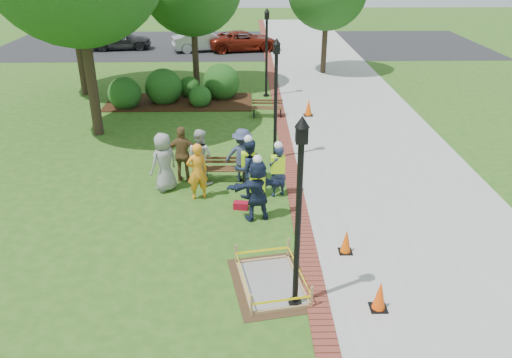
{
  "coord_description": "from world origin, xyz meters",
  "views": [
    {
      "loc": [
        0.25,
        -11.52,
        7.08
      ],
      "look_at": [
        0.5,
        1.2,
        1.0
      ],
      "focal_mm": 35.0,
      "sensor_mm": 36.0,
      "label": 1
    }
  ],
  "objects_px": {
    "cone_front": "(380,296)",
    "lamp_near": "(299,203)",
    "hivis_worker_c": "(248,167)",
    "wet_concrete_pad": "(271,276)",
    "bench_near": "(225,174)",
    "hivis_worker_b": "(278,169)",
    "hivis_worker_a": "(257,188)"
  },
  "relations": [
    {
      "from": "wet_concrete_pad",
      "to": "lamp_near",
      "type": "bearing_deg",
      "value": -56.35
    },
    {
      "from": "cone_front",
      "to": "hivis_worker_a",
      "type": "bearing_deg",
      "value": 122.52
    },
    {
      "from": "hivis_worker_c",
      "to": "bench_near",
      "type": "bearing_deg",
      "value": 124.81
    },
    {
      "from": "lamp_near",
      "to": "bench_near",
      "type": "bearing_deg",
      "value": 105.59
    },
    {
      "from": "wet_concrete_pad",
      "to": "lamp_near",
      "type": "height_order",
      "value": "lamp_near"
    },
    {
      "from": "hivis_worker_c",
      "to": "wet_concrete_pad",
      "type": "bearing_deg",
      "value": -83.62
    },
    {
      "from": "bench_near",
      "to": "wet_concrete_pad",
      "type": "bearing_deg",
      "value": -77.1
    },
    {
      "from": "hivis_worker_b",
      "to": "wet_concrete_pad",
      "type": "bearing_deg",
      "value": -95.13
    },
    {
      "from": "hivis_worker_c",
      "to": "hivis_worker_b",
      "type": "bearing_deg",
      "value": 2.09
    },
    {
      "from": "hivis_worker_b",
      "to": "hivis_worker_c",
      "type": "bearing_deg",
      "value": -177.91
    },
    {
      "from": "bench_near",
      "to": "lamp_near",
      "type": "height_order",
      "value": "lamp_near"
    },
    {
      "from": "wet_concrete_pad",
      "to": "hivis_worker_c",
      "type": "bearing_deg",
      "value": 96.38
    },
    {
      "from": "lamp_near",
      "to": "hivis_worker_c",
      "type": "height_order",
      "value": "lamp_near"
    },
    {
      "from": "wet_concrete_pad",
      "to": "hivis_worker_b",
      "type": "height_order",
      "value": "hivis_worker_b"
    },
    {
      "from": "hivis_worker_a",
      "to": "hivis_worker_c",
      "type": "distance_m",
      "value": 1.4
    },
    {
      "from": "hivis_worker_a",
      "to": "hivis_worker_b",
      "type": "relative_size",
      "value": 1.1
    },
    {
      "from": "lamp_near",
      "to": "hivis_worker_b",
      "type": "bearing_deg",
      "value": 90.84
    },
    {
      "from": "bench_near",
      "to": "hivis_worker_c",
      "type": "distance_m",
      "value": 1.53
    },
    {
      "from": "bench_near",
      "to": "hivis_worker_c",
      "type": "height_order",
      "value": "hivis_worker_c"
    },
    {
      "from": "cone_front",
      "to": "lamp_near",
      "type": "bearing_deg",
      "value": 173.85
    },
    {
      "from": "wet_concrete_pad",
      "to": "hivis_worker_b",
      "type": "relative_size",
      "value": 1.45
    },
    {
      "from": "bench_near",
      "to": "lamp_near",
      "type": "xyz_separation_m",
      "value": [
        1.73,
        -6.18,
        2.24
      ]
    },
    {
      "from": "bench_near",
      "to": "hivis_worker_b",
      "type": "distance_m",
      "value": 2.07
    },
    {
      "from": "hivis_worker_a",
      "to": "hivis_worker_b",
      "type": "height_order",
      "value": "hivis_worker_a"
    },
    {
      "from": "wet_concrete_pad",
      "to": "hivis_worker_a",
      "type": "distance_m",
      "value": 3.09
    },
    {
      "from": "cone_front",
      "to": "hivis_worker_a",
      "type": "distance_m",
      "value": 4.66
    },
    {
      "from": "lamp_near",
      "to": "hivis_worker_c",
      "type": "relative_size",
      "value": 2.13
    },
    {
      "from": "bench_near",
      "to": "lamp_near",
      "type": "bearing_deg",
      "value": -74.41
    },
    {
      "from": "wet_concrete_pad",
      "to": "hivis_worker_b",
      "type": "distance_m",
      "value": 4.48
    },
    {
      "from": "bench_near",
      "to": "cone_front",
      "type": "height_order",
      "value": "bench_near"
    },
    {
      "from": "hivis_worker_a",
      "to": "bench_near",
      "type": "bearing_deg",
      "value": 112.05
    },
    {
      "from": "hivis_worker_a",
      "to": "hivis_worker_b",
      "type": "xyz_separation_m",
      "value": [
        0.65,
        1.41,
        -0.08
      ]
    }
  ]
}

